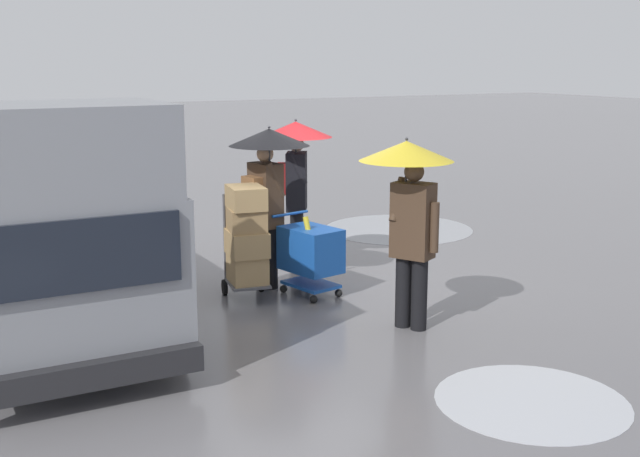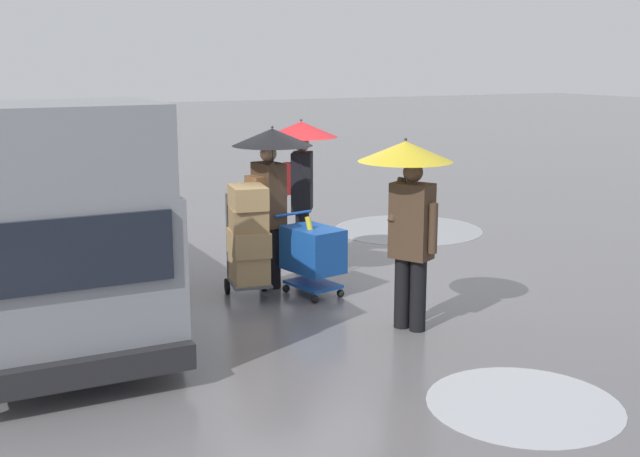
{
  "view_description": "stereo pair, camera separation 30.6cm",
  "coord_description": "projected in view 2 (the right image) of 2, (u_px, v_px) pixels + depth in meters",
  "views": [
    {
      "loc": [
        4.89,
        9.13,
        3.0
      ],
      "look_at": [
        0.58,
        1.05,
        1.05
      ],
      "focal_mm": 45.24,
      "sensor_mm": 36.0,
      "label": 1
    },
    {
      "loc": [
        4.62,
        9.27,
        3.0
      ],
      "look_at": [
        0.58,
        1.05,
        1.05
      ],
      "focal_mm": 45.24,
      "sensor_mm": 36.0,
      "label": 2
    }
  ],
  "objects": [
    {
      "name": "hand_dolly_boxes",
      "position": [
        249.0,
        236.0,
        10.05
      ],
      "size": [
        0.63,
        0.78,
        1.45
      ],
      "color": "#515156",
      "rests_on": "ground"
    },
    {
      "name": "shopping_cart_vendor",
      "position": [
        313.0,
        252.0,
        10.27
      ],
      "size": [
        0.71,
        0.92,
        1.04
      ],
      "color": "#1951B2",
      "rests_on": "ground"
    },
    {
      "name": "ground_plane",
      "position": [
        324.0,
        287.0,
        10.75
      ],
      "size": [
        90.0,
        90.0,
        0.0
      ],
      "primitive_type": "plane",
      "color": "slate"
    },
    {
      "name": "slush_patch_far_side",
      "position": [
        524.0,
        404.0,
        7.11
      ],
      "size": [
        1.72,
        1.72,
        0.01
      ],
      "primitive_type": "cylinder",
      "color": "silver",
      "rests_on": "ground"
    },
    {
      "name": "slush_patch_under_van",
      "position": [
        408.0,
        229.0,
        14.32
      ],
      "size": [
        2.63,
        2.63,
        0.01
      ],
      "primitive_type": "cylinder",
      "color": "#999BA0",
      "rests_on": "ground"
    },
    {
      "name": "pedestrian_white_side",
      "position": [
        301.0,
        159.0,
        11.54
      ],
      "size": [
        1.04,
        1.04,
        2.15
      ],
      "color": "black",
      "rests_on": "ground"
    },
    {
      "name": "pedestrian_black_side",
      "position": [
        270.0,
        170.0,
        10.41
      ],
      "size": [
        1.04,
        1.04,
        2.15
      ],
      "color": "black",
      "rests_on": "ground"
    },
    {
      "name": "pedestrian_pink_side",
      "position": [
        408.0,
        190.0,
        8.79
      ],
      "size": [
        1.04,
        1.04,
        2.15
      ],
      "color": "black",
      "rests_on": "ground"
    },
    {
      "name": "cargo_van_parked_right",
      "position": [
        39.0,
        225.0,
        8.91
      ],
      "size": [
        2.22,
        5.35,
        2.6
      ],
      "color": "gray",
      "rests_on": "ground"
    }
  ]
}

